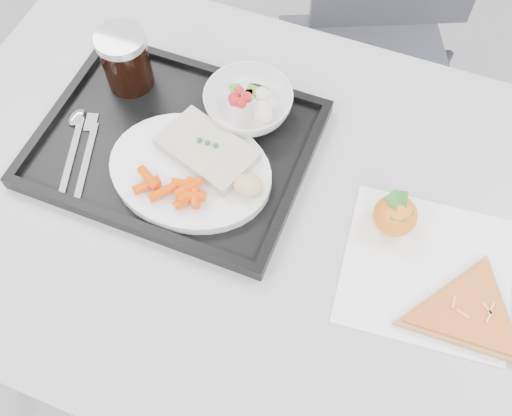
% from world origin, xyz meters
% --- Properties ---
extents(table, '(1.20, 0.80, 0.75)m').
position_xyz_m(table, '(0.00, 0.30, 0.68)').
color(table, silver).
rests_on(table, ground).
extents(chair, '(0.56, 0.57, 0.93)m').
position_xyz_m(chair, '(0.05, 0.98, 0.54)').
color(chair, '#393A41').
rests_on(chair, ground).
extents(tray, '(0.45, 0.35, 0.03)m').
position_xyz_m(tray, '(-0.18, 0.34, 0.76)').
color(tray, black).
rests_on(tray, table).
extents(dinner_plate, '(0.27, 0.27, 0.02)m').
position_xyz_m(dinner_plate, '(-0.13, 0.30, 0.77)').
color(dinner_plate, white).
rests_on(dinner_plate, tray).
extents(fish_fillet, '(0.17, 0.14, 0.03)m').
position_xyz_m(fish_fillet, '(-0.12, 0.34, 0.79)').
color(fish_fillet, beige).
rests_on(fish_fillet, dinner_plate).
extents(bread_roll, '(0.06, 0.05, 0.03)m').
position_xyz_m(bread_roll, '(-0.03, 0.29, 0.80)').
color(bread_roll, '#E7B98D').
rests_on(bread_roll, dinner_plate).
extents(salad_bowl, '(0.15, 0.15, 0.05)m').
position_xyz_m(salad_bowl, '(-0.09, 0.45, 0.79)').
color(salad_bowl, white).
rests_on(salad_bowl, tray).
extents(cola_glass, '(0.09, 0.09, 0.11)m').
position_xyz_m(cola_glass, '(-0.31, 0.44, 0.82)').
color(cola_glass, black).
rests_on(cola_glass, tray).
extents(cutlery, '(0.11, 0.17, 0.01)m').
position_xyz_m(cutlery, '(-0.33, 0.29, 0.77)').
color(cutlery, silver).
rests_on(cutlery, tray).
extents(napkin, '(0.27, 0.26, 0.00)m').
position_xyz_m(napkin, '(0.27, 0.28, 0.75)').
color(napkin, white).
rests_on(napkin, table).
extents(tangerine, '(0.08, 0.08, 0.07)m').
position_xyz_m(tangerine, '(0.20, 0.33, 0.79)').
color(tangerine, yellow).
rests_on(tangerine, napkin).
extents(pizza_slice, '(0.30, 0.30, 0.02)m').
position_xyz_m(pizza_slice, '(0.34, 0.23, 0.76)').
color(pizza_slice, tan).
rests_on(pizza_slice, napkin).
extents(carrot_pile, '(0.12, 0.06, 0.02)m').
position_xyz_m(carrot_pile, '(-0.13, 0.25, 0.80)').
color(carrot_pile, '#FA4805').
rests_on(carrot_pile, dinner_plate).
extents(salad_contents, '(0.09, 0.07, 0.02)m').
position_xyz_m(salad_contents, '(-0.08, 0.44, 0.80)').
color(salad_contents, red).
rests_on(salad_contents, salad_bowl).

